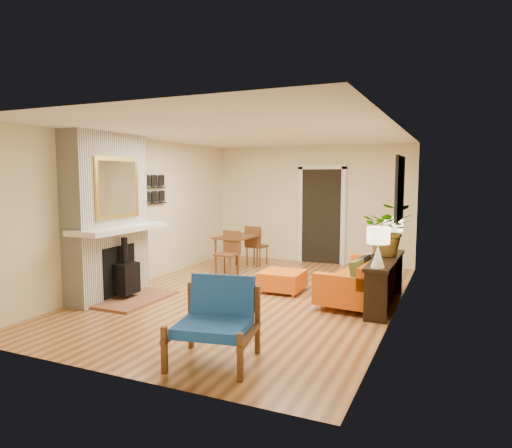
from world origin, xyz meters
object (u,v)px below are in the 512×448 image
object	(u,v)px
ottoman	(283,280)
console_table	(386,268)
lamp_far	(393,230)
houseplant	(388,230)
blue_chair	(217,316)
sofa	(365,279)
dining_table	(240,243)
lamp_near	(378,242)

from	to	relation	value
ottoman	console_table	distance (m)	1.75
lamp_far	houseplant	distance (m)	0.50
blue_chair	console_table	size ratio (longest dim) A/B	0.52
sofa	console_table	bearing A→B (deg)	-33.52
console_table	houseplant	bearing A→B (deg)	92.57
blue_chair	console_table	world-z (taller)	blue_chair
blue_chair	lamp_far	size ratio (longest dim) A/B	1.77
dining_table	lamp_far	bearing A→B (deg)	-13.87
dining_table	console_table	bearing A→B (deg)	-25.53
sofa	ottoman	xyz separation A→B (m)	(-1.35, -0.03, -0.14)
lamp_far	houseplant	size ratio (longest dim) A/B	0.67
ottoman	houseplant	world-z (taller)	houseplant
console_table	lamp_near	bearing A→B (deg)	-90.00
sofa	lamp_near	world-z (taller)	lamp_near
dining_table	ottoman	bearing A→B (deg)	-42.24
lamp_near	blue_chair	bearing A→B (deg)	-123.78
lamp_far	ottoman	bearing A→B (deg)	-162.79
ottoman	lamp_near	distance (m)	2.13
blue_chair	sofa	bearing A→B (deg)	71.66
dining_table	houseplant	world-z (taller)	houseplant
ottoman	blue_chair	xyz separation A→B (m)	(0.37, -2.94, 0.27)
blue_chair	dining_table	bearing A→B (deg)	113.00
dining_table	console_table	distance (m)	3.47
blue_chair	houseplant	world-z (taller)	houseplant
ottoman	lamp_far	xyz separation A→B (m)	(1.70, 0.53, 0.86)
dining_table	lamp_near	bearing A→B (deg)	-35.71
lamp_near	lamp_far	world-z (taller)	same
ottoman	houseplant	distance (m)	1.93
sofa	ottoman	size ratio (longest dim) A/B	2.92
blue_chair	lamp_far	xyz separation A→B (m)	(1.33, 3.47, 0.60)
sofa	lamp_far	xyz separation A→B (m)	(0.35, 0.49, 0.73)
blue_chair	houseplant	distance (m)	3.31
sofa	dining_table	bearing A→B (deg)	155.55
lamp_near	houseplant	xyz separation A→B (m)	(-0.01, 0.98, 0.06)
console_table	lamp_near	distance (m)	0.90
ottoman	dining_table	size ratio (longest dim) A/B	0.42
ottoman	blue_chair	bearing A→B (deg)	-82.85
sofa	console_table	distance (m)	0.48
console_table	dining_table	bearing A→B (deg)	154.47
ottoman	lamp_far	bearing A→B (deg)	17.21
lamp_far	console_table	bearing A→B (deg)	-90.00
blue_chair	houseplant	xyz separation A→B (m)	(1.32, 2.97, 0.66)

